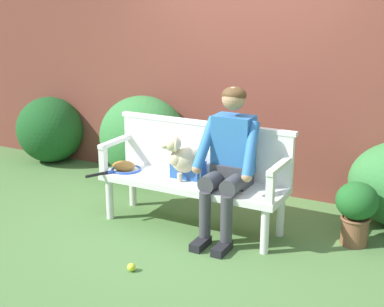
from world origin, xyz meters
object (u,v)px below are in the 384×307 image
(baseball_glove, at_px, (124,166))
(potted_plant, at_px, (356,208))
(garden_bench, at_px, (192,186))
(tennis_racket, at_px, (123,170))
(tennis_ball, at_px, (131,267))
(sports_bag, at_px, (188,169))
(person_seated, at_px, (229,157))
(dog_on_bench, at_px, (184,157))

(baseball_glove, distance_m, potted_plant, 2.15)
(garden_bench, xyz_separation_m, tennis_racket, (-0.70, -0.06, 0.07))
(baseball_glove, distance_m, tennis_ball, 1.24)
(sports_bag, relative_size, tennis_ball, 4.24)
(person_seated, bearing_deg, tennis_racket, -177.34)
(person_seated, height_order, tennis_ball, person_seated)
(sports_bag, bearing_deg, potted_plant, 9.91)
(person_seated, distance_m, tennis_racket, 1.11)
(garden_bench, relative_size, baseball_glove, 7.83)
(tennis_racket, bearing_deg, sports_bag, 11.78)
(baseball_glove, distance_m, sports_bag, 0.64)
(tennis_ball, bearing_deg, potted_plant, 42.53)
(person_seated, height_order, sports_bag, person_seated)
(baseball_glove, bearing_deg, tennis_ball, -70.53)
(person_seated, height_order, tennis_racket, person_seated)
(garden_bench, relative_size, person_seated, 1.30)
(person_seated, distance_m, tennis_ball, 1.24)
(dog_on_bench, distance_m, potted_plant, 1.55)
(tennis_racket, bearing_deg, tennis_ball, -52.88)
(dog_on_bench, height_order, tennis_ball, dog_on_bench)
(tennis_racket, xyz_separation_m, potted_plant, (2.10, 0.39, -0.13))
(potted_plant, bearing_deg, dog_on_bench, -167.05)
(baseball_glove, height_order, sports_bag, sports_bag)
(dog_on_bench, bearing_deg, garden_bench, 10.92)
(dog_on_bench, relative_size, sports_bag, 1.48)
(tennis_racket, bearing_deg, person_seated, 2.66)
(sports_bag, height_order, tennis_ball, sports_bag)
(garden_bench, relative_size, potted_plant, 3.09)
(person_seated, bearing_deg, baseball_glove, -177.97)
(sports_bag, bearing_deg, baseball_glove, -169.30)
(tennis_racket, distance_m, potted_plant, 2.14)
(tennis_racket, bearing_deg, potted_plant, 10.47)
(person_seated, height_order, potted_plant, person_seated)
(tennis_racket, relative_size, potted_plant, 1.02)
(dog_on_bench, xyz_separation_m, baseball_glove, (-0.63, -0.04, -0.16))
(tennis_racket, relative_size, sports_bag, 2.04)
(garden_bench, height_order, sports_bag, sports_bag)
(garden_bench, height_order, tennis_racket, tennis_racket)
(dog_on_bench, distance_m, baseball_glove, 0.65)
(garden_bench, xyz_separation_m, person_seated, (0.37, -0.01, 0.33))
(tennis_racket, bearing_deg, baseball_glove, 103.33)
(garden_bench, distance_m, person_seated, 0.50)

